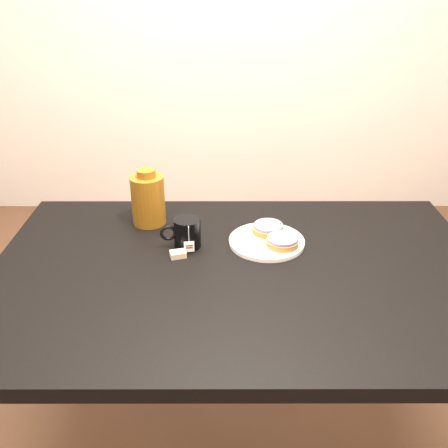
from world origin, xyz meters
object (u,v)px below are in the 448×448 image
object	(u,v)px
bagel_front	(282,241)
mug	(187,233)
bagel_package	(148,199)
teabag_pouch	(178,254)
bagel_back	(268,228)
table	(239,293)
plate	(267,241)

from	to	relation	value
bagel_front	mug	xyz separation A→B (m)	(-0.29, 0.02, 0.02)
bagel_front	mug	size ratio (longest dim) A/B	1.07
bagel_package	bagel_front	bearing A→B (deg)	-22.66
teabag_pouch	bagel_package	bearing A→B (deg)	116.89
bagel_back	bagel_front	world-z (taller)	same
table	mug	distance (m)	0.24
plate	bagel_back	world-z (taller)	bagel_back
table	bagel_back	size ratio (longest dim) A/B	13.45
bagel_front	bagel_package	xyz separation A→B (m)	(-0.42, 0.17, 0.06)
bagel_back	bagel_package	xyz separation A→B (m)	(-0.38, 0.09, 0.06)
table	mug	xyz separation A→B (m)	(-0.15, 0.13, 0.13)
mug	teabag_pouch	distance (m)	0.08
bagel_back	teabag_pouch	size ratio (longest dim) A/B	2.31
plate	mug	world-z (taller)	mug
bagel_front	bagel_back	bearing A→B (deg)	112.48
bagel_back	bagel_package	distance (m)	0.40
table	bagel_front	bearing A→B (deg)	39.30
plate	teabag_pouch	world-z (taller)	teabag_pouch
bagel_back	bagel_front	size ratio (longest dim) A/B	0.76
bagel_front	bagel_package	size ratio (longest dim) A/B	0.74
bagel_back	bagel_package	size ratio (longest dim) A/B	0.56
bagel_front	mug	distance (m)	0.29
plate	bagel_package	bearing A→B (deg)	159.48
table	plate	world-z (taller)	plate
bagel_back	mug	xyz separation A→B (m)	(-0.25, -0.07, 0.02)
table	bagel_front	distance (m)	0.20
plate	bagel_back	bearing A→B (deg)	80.55
table	plate	size ratio (longest dim) A/B	6.09
bagel_package	table	bearing A→B (deg)	-44.51
table	plate	bearing A→B (deg)	58.15
bagel_back	bagel_front	xyz separation A→B (m)	(0.03, -0.08, 0.00)
table	bagel_package	xyz separation A→B (m)	(-0.29, 0.28, 0.17)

